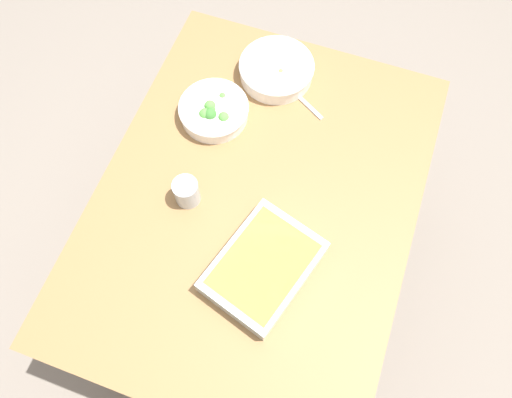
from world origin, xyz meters
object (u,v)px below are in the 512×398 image
Objects in this scene: baking_dish at (263,267)px; spoon_by_broccoli at (223,124)px; drink_cup at (187,192)px; stew_bowl at (276,69)px; broccoli_bowl at (214,110)px; spoon_by_stew at (298,95)px.

baking_dish is 2.24× the size of spoon_by_broccoli.
drink_cup reaches higher than baking_dish.
spoon_by_broccoli is (0.26, -0.00, -0.03)m from drink_cup.
stew_bowl is 0.51m from drink_cup.
spoon_by_broccoli is (-0.23, 0.09, -0.03)m from stew_bowl.
drink_cup is 0.26m from spoon_by_broccoli.
spoon_by_broccoli is (0.39, 0.27, -0.03)m from baking_dish.
baking_dish is at bearing -145.50° from spoon_by_broccoli.
baking_dish is 4.13× the size of drink_cup.
stew_bowl is at bearing -31.82° from broccoli_bowl.
drink_cup reaches higher than broccoli_bowl.
stew_bowl is at bearing 59.33° from spoon_by_stew.
spoon_by_stew is (0.44, -0.19, -0.03)m from drink_cup.
drink_cup is at bearing 168.73° from stew_bowl.
stew_bowl is 1.11× the size of broccoli_bowl.
spoon_by_stew is at bearing -120.67° from stew_bowl.
spoon_by_stew is (0.16, -0.22, -0.03)m from broccoli_bowl.
spoon_by_broccoli is at bearing 134.36° from spoon_by_stew.
drink_cup is 0.48m from spoon_by_stew.
broccoli_bowl reaches higher than stew_bowl.
stew_bowl reaches higher than spoon_by_broccoli.
baking_dish is (-0.41, -0.30, 0.00)m from broccoli_bowl.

